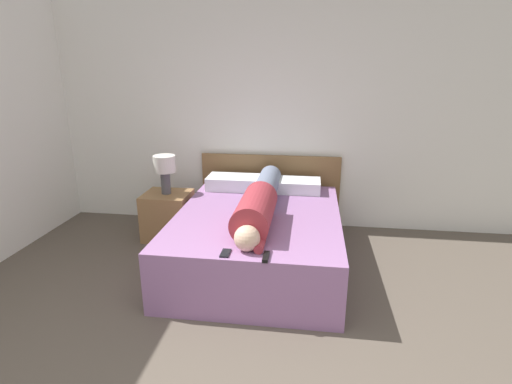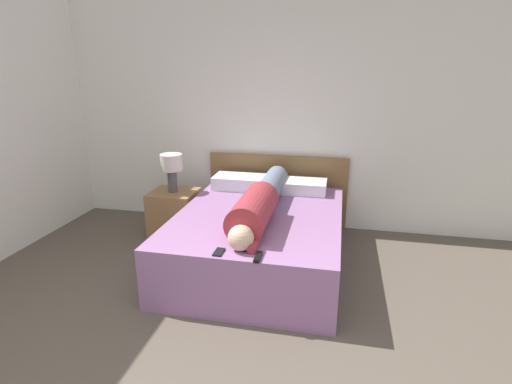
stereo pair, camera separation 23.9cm
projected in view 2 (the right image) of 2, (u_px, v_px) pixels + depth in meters
wall_back at (270, 113)px, 4.49m from camera, size 5.93×0.06×2.60m
bed at (259, 239)px, 3.74m from camera, size 1.49×1.90×0.52m
headboard at (277, 190)px, 4.67m from camera, size 1.61×0.04×0.84m
nightstand at (175, 213)px, 4.42m from camera, size 0.49×0.44×0.51m
table_lamp at (172, 166)px, 4.25m from camera, size 0.23×0.23×0.41m
person_lying at (260, 202)px, 3.56m from camera, size 0.30×1.78×0.30m
pillow_near_headboard at (241, 182)px, 4.40m from camera, size 0.59×0.34×0.14m
pillow_second at (300, 186)px, 4.28m from camera, size 0.56×0.34×0.13m
tv_remote at (258, 257)px, 2.80m from camera, size 0.04×0.15×0.02m
cell_phone at (219, 252)px, 2.89m from camera, size 0.06×0.13×0.01m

